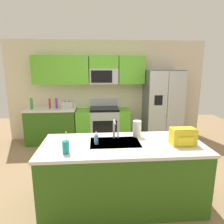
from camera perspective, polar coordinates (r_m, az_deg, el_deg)
ground_plane at (r=3.79m, az=0.45°, el=-17.77°), size 9.00×9.00×0.00m
kitchen_wall_unit at (r=5.36m, az=-2.98°, el=7.84°), size 5.20×0.43×2.60m
back_counter at (r=5.39m, az=-16.71°, el=-3.72°), size 1.25×0.63×0.90m
range_oven at (r=5.27m, az=-2.58°, el=-3.64°), size 1.36×0.61×1.10m
refrigerator at (r=5.36m, az=14.07°, el=1.56°), size 0.90×0.76×1.85m
island_counter at (r=2.96m, az=2.92°, el=-16.96°), size 2.20×0.95×0.90m
toaster at (r=5.14m, az=-12.58°, el=1.93°), size 0.28×0.16×0.18m
pepper_mill at (r=5.26m, az=-17.27°, el=2.32°), size 0.05×0.05×0.26m
bottle_green at (r=5.36m, az=-21.92°, el=2.25°), size 0.07×0.07×0.27m
bottle_purple at (r=5.25m, az=-15.49°, el=2.43°), size 0.06×0.06×0.26m
sink_faucet at (r=2.88m, az=0.72°, el=-4.45°), size 0.08×0.21×0.28m
drink_cup_teal at (r=2.49m, az=-12.99°, el=-9.70°), size 0.08×0.08×0.28m
soap_dispenser at (r=2.72m, az=-4.50°, el=-7.73°), size 0.06×0.06×0.17m
paper_towel_roll at (r=3.02m, az=7.12°, el=-4.71°), size 0.12×0.12×0.24m
backpack at (r=2.85m, az=19.54°, el=-6.47°), size 0.32×0.22×0.23m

